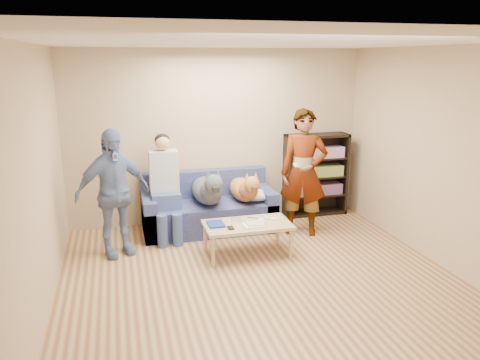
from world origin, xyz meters
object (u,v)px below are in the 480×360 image
object	(u,v)px
dog_gray	(208,190)
bookshelf	(315,173)
person_seated	(165,183)
person_standing_right	(304,173)
person_standing_left	(113,193)
dog_tan	(245,189)
notebook_blue	(216,224)
coffee_table	(247,227)
camera_silver	(236,219)
sofa	(208,210)

from	to	relation	value
dog_gray	bookshelf	distance (m)	1.87
person_seated	person_standing_right	bearing A→B (deg)	-12.16
bookshelf	person_standing_left	bearing A→B (deg)	-164.64
person_standing_right	person_standing_left	size ratio (longest dim) A/B	1.10
person_standing_right	dog_tan	world-z (taller)	person_standing_right
notebook_blue	person_standing_left	bearing A→B (deg)	162.11
person_standing_left	bookshelf	world-z (taller)	person_standing_left
bookshelf	coffee_table	bearing A→B (deg)	-138.99
person_standing_right	person_seated	bearing A→B (deg)	-168.44
camera_silver	sofa	size ratio (longest dim) A/B	0.06
camera_silver	dog_gray	xyz separation A→B (m)	(-0.21, 0.79, 0.19)
dog_tan	coffee_table	distance (m)	0.96
dog_gray	dog_tan	world-z (taller)	dog_gray
person_standing_right	person_seated	xyz separation A→B (m)	(-1.90, 0.41, -0.12)
camera_silver	dog_tan	xyz separation A→B (m)	(0.34, 0.79, 0.17)
dog_gray	bookshelf	size ratio (longest dim) A/B	0.96
person_standing_right	person_standing_left	xyz separation A→B (m)	(-2.59, -0.09, -0.08)
notebook_blue	coffee_table	xyz separation A→B (m)	(0.40, -0.05, -0.06)
person_seated	dog_gray	xyz separation A→B (m)	(0.60, -0.04, -0.13)
camera_silver	person_seated	world-z (taller)	person_seated
person_standing_left	coffee_table	distance (m)	1.74
notebook_blue	dog_tan	size ratio (longest dim) A/B	0.23
camera_silver	dog_gray	bearing A→B (deg)	104.62
sofa	dog_gray	bearing A→B (deg)	-98.55
person_standing_right	dog_tan	size ratio (longest dim) A/B	1.57
camera_silver	bookshelf	bearing A→B (deg)	36.17
notebook_blue	dog_tan	bearing A→B (deg)	54.31
dog_gray	dog_tan	bearing A→B (deg)	0.13
coffee_table	camera_silver	bearing A→B (deg)	135.00
person_standing_left	coffee_table	world-z (taller)	person_standing_left
person_seated	bookshelf	bearing A→B (deg)	8.45
person_seated	dog_gray	bearing A→B (deg)	-3.43
person_standing_left	person_seated	distance (m)	0.86
person_standing_right	coffee_table	distance (m)	1.22
person_standing_left	bookshelf	size ratio (longest dim) A/B	1.26
person_standing_right	person_seated	size ratio (longest dim) A/B	1.22
notebook_blue	camera_silver	distance (m)	0.29
notebook_blue	bookshelf	distance (m)	2.29
person_standing_left	bookshelf	xyz separation A→B (m)	(3.12, 0.86, -0.14)
dog_gray	coffee_table	distance (m)	1.00
sofa	person_seated	world-z (taller)	person_seated
coffee_table	bookshelf	xyz separation A→B (m)	(1.50, 1.30, 0.31)
person_standing_right	person_standing_left	bearing A→B (deg)	-154.31
sofa	coffee_table	xyz separation A→B (m)	(0.30, -1.07, 0.09)
person_standing_right	sofa	world-z (taller)	person_standing_right
camera_silver	dog_gray	size ratio (longest dim) A/B	0.09
sofa	camera_silver	bearing A→B (deg)	-79.22
person_standing_right	person_standing_left	distance (m)	2.60
sofa	coffee_table	size ratio (longest dim) A/B	1.73
notebook_blue	sofa	distance (m)	1.04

